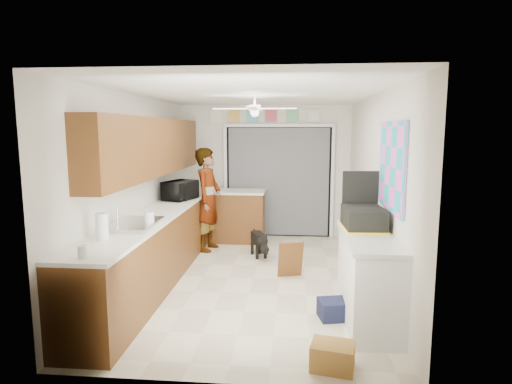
{
  "coord_description": "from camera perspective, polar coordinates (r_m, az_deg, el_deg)",
  "views": [
    {
      "loc": [
        0.54,
        -5.67,
        2.03
      ],
      "look_at": [
        0.0,
        0.4,
        1.15
      ],
      "focal_mm": 30.0,
      "sensor_mm": 36.0,
      "label": 1
    }
  ],
  "objects": [
    {
      "name": "floor",
      "position": [
        6.04,
        -0.34,
        -11.41
      ],
      "size": [
        5.0,
        5.0,
        0.0
      ],
      "primitive_type": "plane",
      "color": "beige",
      "rests_on": "ground"
    },
    {
      "name": "ceiling",
      "position": [
        5.71,
        -0.36,
        12.94
      ],
      "size": [
        5.0,
        5.0,
        0.0
      ],
      "primitive_type": "plane",
      "rotation": [
        3.14,
        0.0,
        0.0
      ],
      "color": "white",
      "rests_on": "ground"
    },
    {
      "name": "wall_back",
      "position": [
        8.22,
        1.29,
        2.79
      ],
      "size": [
        3.2,
        0.0,
        3.2
      ],
      "primitive_type": "plane",
      "rotation": [
        1.57,
        0.0,
        0.0
      ],
      "color": "silver",
      "rests_on": "ground"
    },
    {
      "name": "wall_front",
      "position": [
        3.3,
        -4.45,
        -5.49
      ],
      "size": [
        3.2,
        0.0,
        3.2
      ],
      "primitive_type": "plane",
      "rotation": [
        -1.57,
        0.0,
        0.0
      ],
      "color": "silver",
      "rests_on": "ground"
    },
    {
      "name": "wall_left",
      "position": [
        6.11,
        -15.48,
        0.58
      ],
      "size": [
        0.0,
        5.0,
        5.0
      ],
      "primitive_type": "plane",
      "rotation": [
        1.57,
        0.0,
        1.57
      ],
      "color": "silver",
      "rests_on": "ground"
    },
    {
      "name": "wall_right",
      "position": [
        5.82,
        15.54,
        0.21
      ],
      "size": [
        0.0,
        5.0,
        5.0
      ],
      "primitive_type": "plane",
      "rotation": [
        1.57,
        0.0,
        -1.57
      ],
      "color": "silver",
      "rests_on": "ground"
    },
    {
      "name": "left_base_cabinets",
      "position": [
        6.16,
        -12.56,
        -6.84
      ],
      "size": [
        0.6,
        4.8,
        0.9
      ],
      "primitive_type": "cube",
      "color": "brown",
      "rests_on": "floor"
    },
    {
      "name": "left_countertop",
      "position": [
        6.06,
        -12.6,
        -2.54
      ],
      "size": [
        0.62,
        4.8,
        0.04
      ],
      "primitive_type": "cube",
      "color": "white",
      "rests_on": "left_base_cabinets"
    },
    {
      "name": "upper_cabinets",
      "position": [
        6.19,
        -13.63,
        5.86
      ],
      "size": [
        0.32,
        4.0,
        0.8
      ],
      "primitive_type": "cube",
      "color": "brown",
      "rests_on": "wall_left"
    },
    {
      "name": "sink_basin",
      "position": [
        5.12,
        -15.99,
        -4.22
      ],
      "size": [
        0.5,
        0.76,
        0.06
      ],
      "primitive_type": "cube",
      "color": "silver",
      "rests_on": "left_countertop"
    },
    {
      "name": "faucet",
      "position": [
        5.18,
        -18.0,
        -3.11
      ],
      "size": [
        0.03,
        0.03,
        0.22
      ],
      "primitive_type": "cylinder",
      "color": "silver",
      "rests_on": "left_countertop"
    },
    {
      "name": "peninsula_base",
      "position": [
        7.9,
        -2.6,
        -3.32
      ],
      "size": [
        1.0,
        0.6,
        0.9
      ],
      "primitive_type": "cube",
      "color": "brown",
      "rests_on": "floor"
    },
    {
      "name": "peninsula_top",
      "position": [
        7.81,
        -2.62,
        0.06
      ],
      "size": [
        1.04,
        0.64,
        0.04
      ],
      "primitive_type": "cube",
      "color": "white",
      "rests_on": "peninsula_base"
    },
    {
      "name": "back_opening_recess",
      "position": [
        8.2,
        3.02,
        1.36
      ],
      "size": [
        2.0,
        0.06,
        2.1
      ],
      "primitive_type": "cube",
      "color": "black",
      "rests_on": "wall_back"
    },
    {
      "name": "curtain_panel",
      "position": [
        8.16,
        3.01,
        1.32
      ],
      "size": [
        1.9,
        0.03,
        2.05
      ],
      "primitive_type": "cube",
      "color": "slate",
      "rests_on": "wall_back"
    },
    {
      "name": "door_trim_left",
      "position": [
        8.27,
        -4.07,
        1.41
      ],
      "size": [
        0.06,
        0.04,
        2.1
      ],
      "primitive_type": "cube",
      "color": "white",
      "rests_on": "wall_back"
    },
    {
      "name": "door_trim_right",
      "position": [
        8.2,
        10.15,
        1.24
      ],
      "size": [
        0.06,
        0.04,
        2.1
      ],
      "primitive_type": "cube",
      "color": "white",
      "rests_on": "wall_back"
    },
    {
      "name": "door_trim_head",
      "position": [
        8.11,
        3.07,
        8.86
      ],
      "size": [
        2.1,
        0.04,
        0.06
      ],
      "primitive_type": "cube",
      "color": "white",
      "rests_on": "wall_back"
    },
    {
      "name": "header_frame_0",
      "position": [
        8.22,
        -2.94,
        10.1
      ],
      "size": [
        0.22,
        0.02,
        0.22
      ],
      "primitive_type": "cube",
      "color": "gold",
      "rests_on": "wall_back"
    },
    {
      "name": "header_frame_1",
      "position": [
        8.18,
        -0.48,
        10.12
      ],
      "size": [
        0.22,
        0.02,
        0.22
      ],
      "primitive_type": "cube",
      "color": "#4FBFD3",
      "rests_on": "wall_back"
    },
    {
      "name": "header_frame_2",
      "position": [
        8.15,
        2.01,
        10.13
      ],
      "size": [
        0.22,
        0.02,
        0.22
      ],
      "primitive_type": "cube",
      "color": "#BF475B",
      "rests_on": "wall_back"
    },
    {
      "name": "header_frame_3",
      "position": [
        8.14,
        4.87,
        10.1
      ],
      "size": [
        0.22,
        0.02,
        0.22
      ],
      "primitive_type": "cube",
      "color": "#6BBC81",
      "rests_on": "wall_back"
    },
    {
      "name": "header_frame_4",
      "position": [
        8.15,
        7.73,
        10.06
      ],
      "size": [
        0.22,
        0.02,
        0.22
      ],
      "primitive_type": "cube",
      "color": "silver",
      "rests_on": "wall_back"
    },
    {
      "name": "route66_sign",
      "position": [
        8.27,
        -5.38,
        10.07
      ],
      "size": [
        0.22,
        0.02,
        0.26
      ],
      "primitive_type": "cube",
      "color": "silver",
      "rests_on": "wall_back"
    },
    {
      "name": "right_counter_base",
      "position": [
        4.81,
        14.79,
        -11.26
      ],
      "size": [
        0.5,
        1.4,
        0.9
      ],
      "primitive_type": "cube",
      "color": "white",
      "rests_on": "floor"
    },
    {
      "name": "right_counter_top",
      "position": [
        4.67,
        14.88,
        -5.82
      ],
      "size": [
        0.54,
        1.44,
        0.04
      ],
      "primitive_type": "cube",
      "color": "white",
      "rests_on": "right_counter_base"
    },
    {
      "name": "abstract_painting",
      "position": [
        4.8,
        17.63,
        3.28
      ],
      "size": [
        0.03,
        1.15,
        0.95
      ],
      "primitive_type": "cube",
      "color": "#FF5DDD",
      "rests_on": "wall_right"
    },
    {
      "name": "ceiling_fan",
      "position": [
        5.9,
        -0.17,
        11.04
      ],
      "size": [
        1.14,
        1.14,
        0.24
      ],
      "primitive_type": "cube",
      "color": "white",
      "rests_on": "ceiling"
    },
    {
      "name": "microwave",
      "position": [
        6.86,
        -10.07,
        0.22
      ],
      "size": [
        0.53,
        0.63,
        0.3
      ],
      "primitive_type": "imported",
      "rotation": [
        0.0,
        0.0,
        1.23
      ],
      "color": "black",
      "rests_on": "left_countertop"
    },
    {
      "name": "jar_a",
      "position": [
        5.11,
        -14.05,
        -3.44
      ],
      "size": [
        0.15,
        0.15,
        0.16
      ],
      "primitive_type": "cylinder",
      "rotation": [
        0.0,
        0.0,
        0.39
      ],
      "color": "silver",
      "rests_on": "left_countertop"
    },
    {
      "name": "jar_b",
      "position": [
        4.0,
        -22.16,
        -7.4
      ],
      "size": [
        0.09,
        0.09,
        0.11
      ],
      "primitive_type": "cylinder",
      "rotation": [
        0.0,
        0.0,
        -0.21
      ],
      "color": "silver",
      "rests_on": "left_countertop"
    },
    {
      "name": "paper_towel_roll",
      "position": [
        4.58,
        -19.86,
        -4.33
      ],
      "size": [
        0.13,
        0.13,
        0.27
      ],
      "primitive_type": "cylinder",
      "rotation": [
        0.0,
        0.0,
        -0.07
      ],
      "color": "white",
      "rests_on": "left_countertop"
    },
    {
      "name": "suitcase",
      "position": [
        4.93,
        14.12,
        -3.39
      ],
      "size": [
        0.45,
        0.58,
        0.24
      ],
      "primitive_type": "cube",
      "rotation": [
        0.0,
        0.0,
        0.06
      ],
      "color": "black",
      "rests_on": "right_counter_top"
    },
    {
      "name": "suitcase_rim",
      "position": [
        4.95,
        14.08,
        -4.64
      ],
      "size": [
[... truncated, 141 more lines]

